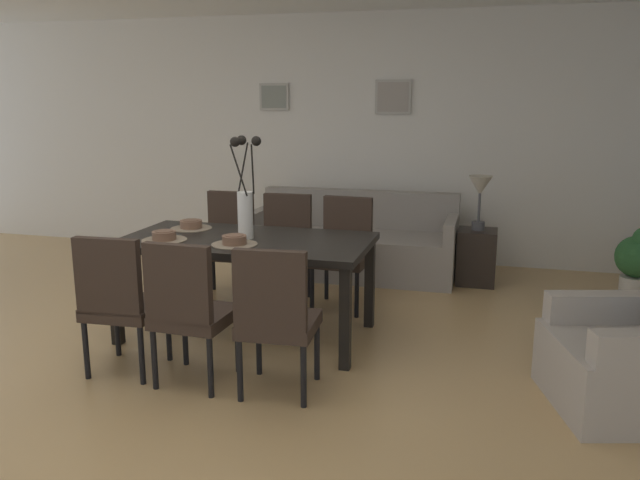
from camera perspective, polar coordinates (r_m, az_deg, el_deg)
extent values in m
plane|color=tan|center=(4.45, -11.99, -10.78)|extent=(9.00, 9.00, 0.00)
cube|color=silver|center=(7.14, -0.45, 9.06)|extent=(9.00, 0.10, 2.60)
cube|color=black|center=(4.70, -6.58, -0.15)|extent=(1.80, 0.95, 0.05)
cube|color=black|center=(4.95, 4.43, -3.87)|extent=(0.07, 0.07, 0.69)
cube|color=black|center=(5.50, -13.04, -2.47)|extent=(0.07, 0.07, 0.69)
cube|color=black|center=(4.18, 2.26, -7.01)|extent=(0.07, 0.07, 0.69)
cube|color=black|center=(4.82, -17.68, -4.91)|extent=(0.07, 0.07, 0.69)
cube|color=#33261E|center=(4.33, -16.80, -5.78)|extent=(0.46, 0.46, 0.08)
cube|color=#33261E|center=(4.10, -18.30, -3.12)|extent=(0.42, 0.08, 0.48)
cylinder|color=black|center=(4.48, -13.28, -8.07)|extent=(0.04, 0.04, 0.38)
cylinder|color=black|center=(4.65, -17.55, -7.55)|extent=(0.04, 0.04, 0.38)
cylinder|color=black|center=(4.17, -15.54, -9.81)|extent=(0.04, 0.04, 0.38)
cylinder|color=black|center=(4.35, -20.04, -9.16)|extent=(0.04, 0.04, 0.38)
cube|color=#33261E|center=(5.69, -8.52, -0.99)|extent=(0.45, 0.45, 0.08)
cube|color=#33261E|center=(5.81, -7.89, 1.93)|extent=(0.42, 0.07, 0.48)
cylinder|color=black|center=(5.66, -10.96, -3.57)|extent=(0.04, 0.04, 0.38)
cylinder|color=black|center=(5.51, -7.36, -3.88)|extent=(0.04, 0.04, 0.38)
cylinder|color=black|center=(5.99, -9.44, -2.60)|extent=(0.04, 0.04, 0.38)
cylinder|color=black|center=(5.85, -6.02, -2.86)|extent=(0.04, 0.04, 0.38)
cube|color=#33261E|center=(4.06, -10.99, -6.68)|extent=(0.46, 0.46, 0.08)
cube|color=#33261E|center=(3.83, -12.51, -3.88)|extent=(0.42, 0.08, 0.48)
cylinder|color=black|center=(4.22, -7.32, -9.14)|extent=(0.04, 0.04, 0.38)
cylinder|color=black|center=(4.39, -11.88, -8.46)|extent=(0.04, 0.04, 0.38)
cylinder|color=black|center=(3.91, -9.70, -11.06)|extent=(0.04, 0.04, 0.38)
cylinder|color=black|center=(4.09, -14.52, -10.21)|extent=(0.04, 0.04, 0.38)
cube|color=#33261E|center=(5.50, -3.36, -1.34)|extent=(0.46, 0.46, 0.08)
cube|color=#33261E|center=(5.62, -2.88, 1.68)|extent=(0.42, 0.08, 0.48)
cylinder|color=black|center=(5.44, -5.79, -4.06)|extent=(0.04, 0.04, 0.38)
cylinder|color=black|center=(5.34, -1.89, -4.33)|extent=(0.04, 0.04, 0.38)
cylinder|color=black|center=(5.79, -4.65, -3.01)|extent=(0.04, 0.04, 0.38)
cylinder|color=black|center=(5.69, -0.98, -3.24)|extent=(0.04, 0.04, 0.38)
cube|color=#33261E|center=(3.87, -3.63, -7.48)|extent=(0.47, 0.47, 0.08)
cube|color=#33261E|center=(3.61, -4.47, -4.62)|extent=(0.42, 0.09, 0.48)
cylinder|color=black|center=(4.08, -0.27, -9.80)|extent=(0.04, 0.04, 0.38)
cylinder|color=black|center=(4.17, -5.46, -9.37)|extent=(0.04, 0.04, 0.38)
cylinder|color=black|center=(3.74, -1.47, -11.98)|extent=(0.04, 0.04, 0.38)
cylinder|color=black|center=(3.84, -7.12, -11.43)|extent=(0.04, 0.04, 0.38)
cube|color=#33261E|center=(5.35, 1.89, -1.75)|extent=(0.47, 0.47, 0.08)
cube|color=#33261E|center=(5.46, 2.48, 1.36)|extent=(0.42, 0.09, 0.48)
cylinder|color=black|center=(5.29, -0.70, -4.48)|extent=(0.04, 0.04, 0.38)
cylinder|color=black|center=(5.18, 3.28, -4.87)|extent=(0.04, 0.04, 0.38)
cylinder|color=black|center=(5.64, 0.58, -3.40)|extent=(0.04, 0.04, 0.38)
cylinder|color=black|center=(5.53, 4.33, -3.74)|extent=(0.04, 0.04, 0.38)
cylinder|color=white|center=(4.66, -6.64, 2.19)|extent=(0.11, 0.11, 0.34)
cylinder|color=black|center=(4.61, -6.00, 6.24)|extent=(0.05, 0.12, 0.37)
sphere|color=black|center=(4.59, -5.68, 8.73)|extent=(0.07, 0.07, 0.07)
cylinder|color=black|center=(4.67, -6.86, 6.30)|extent=(0.08, 0.05, 0.38)
sphere|color=black|center=(4.68, -6.98, 8.78)|extent=(0.07, 0.07, 0.07)
cylinder|color=black|center=(4.56, -7.23, 6.15)|extent=(0.15, 0.06, 0.36)
sphere|color=black|center=(4.52, -7.55, 8.63)|extent=(0.07, 0.07, 0.07)
cylinder|color=#7F705B|center=(4.73, -13.64, 0.01)|extent=(0.32, 0.32, 0.01)
cylinder|color=brown|center=(4.72, -13.66, 0.40)|extent=(0.17, 0.17, 0.06)
cylinder|color=brown|center=(4.72, -13.67, 0.58)|extent=(0.13, 0.13, 0.04)
cylinder|color=#7F705B|center=(5.10, -11.35, 1.03)|extent=(0.32, 0.32, 0.01)
cylinder|color=brown|center=(5.09, -11.37, 1.39)|extent=(0.17, 0.17, 0.06)
cylinder|color=brown|center=(5.09, -11.37, 1.56)|extent=(0.13, 0.13, 0.04)
cylinder|color=#7F705B|center=(4.50, -7.59, -0.38)|extent=(0.32, 0.32, 0.01)
cylinder|color=brown|center=(4.49, -7.61, 0.03)|extent=(0.17, 0.17, 0.06)
cylinder|color=brown|center=(4.49, -7.61, 0.21)|extent=(0.13, 0.13, 0.04)
cube|color=gray|center=(6.43, 2.90, -1.20)|extent=(2.02, 0.84, 0.42)
cube|color=gray|center=(6.68, 3.57, 2.81)|extent=(2.02, 0.16, 0.38)
cube|color=gray|center=(6.24, 11.60, 1.03)|extent=(0.10, 0.84, 0.20)
cube|color=gray|center=(6.63, -5.22, 1.93)|extent=(0.10, 0.84, 0.20)
cube|color=black|center=(6.27, 13.70, -1.46)|extent=(0.36, 0.36, 0.52)
cylinder|color=#4C4C51|center=(6.20, 13.85, 1.23)|extent=(0.12, 0.12, 0.08)
cylinder|color=#4C4C51|center=(6.17, 13.93, 2.87)|extent=(0.02, 0.02, 0.30)
cone|color=beige|center=(6.14, 14.03, 4.71)|extent=(0.22, 0.22, 0.18)
cube|color=#ADA399|center=(4.13, 25.50, -10.71)|extent=(0.98, 0.98, 0.40)
cube|color=#ADA399|center=(4.30, 23.77, -5.49)|extent=(0.69, 0.31, 0.18)
cube|color=#B2ADA3|center=(7.19, -4.09, 12.55)|extent=(0.33, 0.02, 0.29)
cube|color=gray|center=(7.18, -4.13, 12.55)|extent=(0.28, 0.01, 0.24)
cube|color=#B2ADA3|center=(6.88, 6.51, 12.50)|extent=(0.38, 0.02, 0.35)
cube|color=#9E9389|center=(6.86, 6.49, 12.50)|extent=(0.33, 0.01, 0.30)
cylinder|color=silver|center=(6.23, 26.03, -3.92)|extent=(0.24, 0.24, 0.22)
sphere|color=#2D6633|center=(6.16, 26.29, -1.33)|extent=(0.36, 0.36, 0.36)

